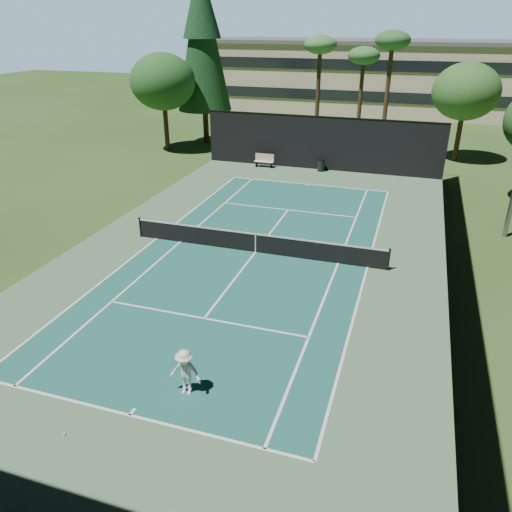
{
  "coord_description": "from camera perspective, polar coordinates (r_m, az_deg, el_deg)",
  "views": [
    {
      "loc": [
        6.94,
        -21.34,
        10.44
      ],
      "look_at": [
        1.0,
        -3.0,
        1.3
      ],
      "focal_mm": 35.0,
      "sensor_mm": 36.0,
      "label": 1
    }
  ],
  "objects": [
    {
      "name": "pine_tree",
      "position": [
        47.31,
        -6.2,
        24.16
      ],
      "size": [
        4.8,
        4.8,
        15.0
      ],
      "color": "#41281B",
      "rests_on": "ground"
    },
    {
      "name": "decid_tree_a",
      "position": [
        43.74,
        22.87,
        16.91
      ],
      "size": [
        5.12,
        5.12,
        7.62
      ],
      "color": "#40291B",
      "rests_on": "ground"
    },
    {
      "name": "tennis_ball_d",
      "position": [
        30.7,
        -8.44,
        5.27
      ],
      "size": [
        0.07,
        0.07,
        0.07
      ],
      "primitive_type": "sphere",
      "color": "#D0DC32",
      "rests_on": "ground"
    },
    {
      "name": "player",
      "position": [
        15.65,
        -8.09,
        -13.03
      ],
      "size": [
        1.02,
        0.59,
        1.57
      ],
      "primitive_type": "imported",
      "rotation": [
        0.0,
        0.0,
        0.01
      ],
      "color": "white",
      "rests_on": "ground"
    },
    {
      "name": "court_lines",
      "position": [
        24.74,
        -0.06,
        0.46
      ],
      "size": [
        11.07,
        23.87,
        0.01
      ],
      "color": "white",
      "rests_on": "ground"
    },
    {
      "name": "tennis_net",
      "position": [
        24.52,
        -0.06,
        1.6
      ],
      "size": [
        12.9,
        0.1,
        1.1
      ],
      "color": "black",
      "rests_on": "ground"
    },
    {
      "name": "palm_a",
      "position": [
        46.27,
        7.34,
        22.39
      ],
      "size": [
        2.8,
        2.8,
        9.32
      ],
      "color": "#3E2D1A",
      "rests_on": "ground"
    },
    {
      "name": "tennis_ball_a",
      "position": [
        15.62,
        -21.04,
        -18.49
      ],
      "size": [
        0.08,
        0.08,
        0.08
      ],
      "primitive_type": "sphere",
      "color": "yellow",
      "rests_on": "ground"
    },
    {
      "name": "tennis_ball_b",
      "position": [
        28.13,
        -3.21,
        3.61
      ],
      "size": [
        0.07,
        0.07,
        0.07
      ],
      "primitive_type": "sphere",
      "color": "#CFDE32",
      "rests_on": "ground"
    },
    {
      "name": "ground",
      "position": [
        24.75,
        -0.06,
        0.42
      ],
      "size": [
        160.0,
        160.0,
        0.0
      ],
      "primitive_type": "plane",
      "color": "#2C4B1C",
      "rests_on": "ground"
    },
    {
      "name": "court_surface",
      "position": [
        24.75,
        -0.06,
        0.44
      ],
      "size": [
        10.97,
        23.77,
        0.01
      ],
      "primitive_type": "cube",
      "color": "#1C594D",
      "rests_on": "ground"
    },
    {
      "name": "fence",
      "position": [
        24.03,
        -0.02,
        4.82
      ],
      "size": [
        18.04,
        32.05,
        4.03
      ],
      "color": "black",
      "rests_on": "ground"
    },
    {
      "name": "tennis_ball_c",
      "position": [
        27.24,
        -1.04,
        2.89
      ],
      "size": [
        0.06,
        0.06,
        0.06
      ],
      "primitive_type": "sphere",
      "color": "#DBF237",
      "rests_on": "ground"
    },
    {
      "name": "apron_slab",
      "position": [
        24.75,
        -0.06,
        0.43
      ],
      "size": [
        18.0,
        32.0,
        0.01
      ],
      "primitive_type": "cube",
      "color": "#4E704F",
      "rests_on": "ground"
    },
    {
      "name": "campus_building",
      "position": [
        67.97,
        12.76,
        19.52
      ],
      "size": [
        40.5,
        12.5,
        8.3
      ],
      "color": "beige",
      "rests_on": "ground"
    },
    {
      "name": "park_bench",
      "position": [
        39.65,
        0.95,
        10.91
      ],
      "size": [
        1.5,
        0.45,
        1.02
      ],
      "color": "beige",
      "rests_on": "ground"
    },
    {
      "name": "trash_bin",
      "position": [
        38.77,
        7.44,
        10.26
      ],
      "size": [
        0.56,
        0.56,
        0.95
      ],
      "color": "black",
      "rests_on": "ground"
    },
    {
      "name": "palm_c",
      "position": [
        44.48,
        15.3,
        22.19
      ],
      "size": [
        2.8,
        2.8,
        9.77
      ],
      "color": "#45301D",
      "rests_on": "ground"
    },
    {
      "name": "decid_tree_c",
      "position": [
        44.81,
        -10.6,
        18.97
      ],
      "size": [
        5.44,
        5.44,
        8.09
      ],
      "color": "#452F1D",
      "rests_on": "ground"
    },
    {
      "name": "palm_b",
      "position": [
        47.75,
        12.2,
        21.14
      ],
      "size": [
        2.8,
        2.8,
        8.42
      ],
      "color": "#412F1B",
      "rests_on": "ground"
    }
  ]
}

